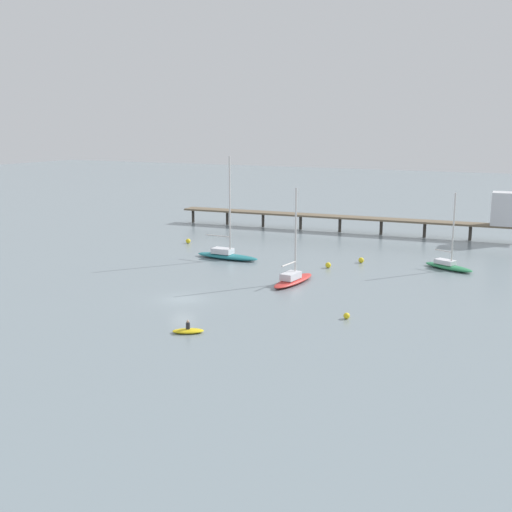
{
  "coord_description": "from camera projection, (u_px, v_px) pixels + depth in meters",
  "views": [
    {
      "loc": [
        35.88,
        -53.68,
        17.63
      ],
      "look_at": [
        0.0,
        16.61,
        1.5
      ],
      "focal_mm": 45.21,
      "sensor_mm": 36.0,
      "label": 1
    }
  ],
  "objects": [
    {
      "name": "ground_plane",
      "position": [
        183.0,
        299.0,
        66.36
      ],
      "size": [
        400.0,
        400.0,
        0.0
      ],
      "primitive_type": "plane",
      "color": "gray"
    },
    {
      "name": "mooring_buoy_outer",
      "position": [
        328.0,
        265.0,
        80.67
      ],
      "size": [
        0.71,
        0.71,
        0.71
      ],
      "primitive_type": "sphere",
      "color": "yellow",
      "rests_on": "ground_plane"
    },
    {
      "name": "mooring_buoy_near",
      "position": [
        347.0,
        316.0,
        59.49
      ],
      "size": [
        0.59,
        0.59,
        0.59
      ],
      "primitive_type": "sphere",
      "color": "yellow",
      "rests_on": "ground_plane"
    },
    {
      "name": "mooring_buoy_far",
      "position": [
        361.0,
        260.0,
        83.64
      ],
      "size": [
        0.71,
        0.71,
        0.71
      ],
      "primitive_type": "sphere",
      "color": "yellow",
      "rests_on": "ground_plane"
    },
    {
      "name": "pier",
      "position": [
        416.0,
        214.0,
        102.32
      ],
      "size": [
        57.54,
        7.47,
        7.67
      ],
      "color": "brown",
      "rests_on": "ground_plane"
    },
    {
      "name": "mooring_buoy_inner",
      "position": [
        188.0,
        241.0,
        97.37
      ],
      "size": [
        0.71,
        0.71,
        0.71
      ],
      "primitive_type": "sphere",
      "color": "yellow",
      "rests_on": "ground_plane"
    },
    {
      "name": "dinghy_yellow",
      "position": [
        188.0,
        331.0,
        55.52
      ],
      "size": [
        2.95,
        2.41,
        1.14
      ],
      "color": "yellow",
      "rests_on": "ground_plane"
    },
    {
      "name": "sailboat_teal",
      "position": [
        226.0,
        253.0,
        86.09
      ],
      "size": [
        9.19,
        2.51,
        13.64
      ],
      "color": "#1E727A",
      "rests_on": "ground_plane"
    },
    {
      "name": "sailboat_green",
      "position": [
        448.0,
        265.0,
        79.84
      ],
      "size": [
        6.93,
        4.54,
        9.56
      ],
      "color": "#287F4C",
      "rests_on": "ground_plane"
    },
    {
      "name": "sailboat_red",
      "position": [
        293.0,
        278.0,
        72.74
      ],
      "size": [
        2.74,
        8.21,
        10.76
      ],
      "color": "red",
      "rests_on": "ground_plane"
    }
  ]
}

